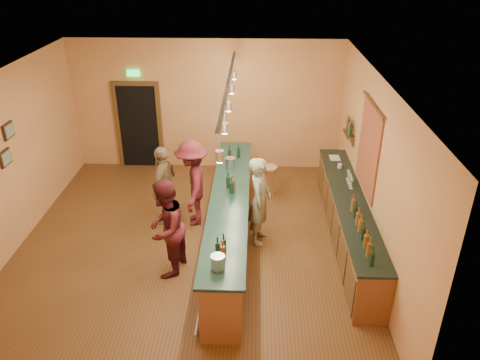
{
  "coord_description": "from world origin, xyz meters",
  "views": [
    {
      "loc": [
        1.2,
        -7.38,
        5.17
      ],
      "look_at": [
        0.93,
        0.2,
        1.28
      ],
      "focal_mm": 35.0,
      "sensor_mm": 36.0,
      "label": 1
    }
  ],
  "objects_px": {
    "bartender": "(260,201)",
    "customer_b": "(164,185)",
    "back_counter": "(348,220)",
    "customer_a": "(166,229)",
    "tasting_bar": "(230,217)",
    "customer_c": "(193,183)",
    "bar_stool": "(269,173)"
  },
  "relations": [
    {
      "from": "bar_stool",
      "to": "bartender",
      "type": "bearing_deg",
      "value": -97.16
    },
    {
      "from": "customer_b",
      "to": "bartender",
      "type": "bearing_deg",
      "value": 83.67
    },
    {
      "from": "bartender",
      "to": "customer_c",
      "type": "height_order",
      "value": "customer_c"
    },
    {
      "from": "tasting_bar",
      "to": "customer_b",
      "type": "height_order",
      "value": "customer_b"
    },
    {
      "from": "bartender",
      "to": "customer_b",
      "type": "distance_m",
      "value": 2.01
    },
    {
      "from": "back_counter",
      "to": "customer_a",
      "type": "bearing_deg",
      "value": -162.55
    },
    {
      "from": "bartender",
      "to": "bar_stool",
      "type": "height_order",
      "value": "bartender"
    },
    {
      "from": "customer_c",
      "to": "tasting_bar",
      "type": "bearing_deg",
      "value": 39.7
    },
    {
      "from": "back_counter",
      "to": "tasting_bar",
      "type": "relative_size",
      "value": 0.89
    },
    {
      "from": "tasting_bar",
      "to": "bartender",
      "type": "distance_m",
      "value": 0.64
    },
    {
      "from": "customer_a",
      "to": "customer_b",
      "type": "bearing_deg",
      "value": -156.21
    },
    {
      "from": "customer_a",
      "to": "customer_b",
      "type": "height_order",
      "value": "customer_a"
    },
    {
      "from": "tasting_bar",
      "to": "bar_stool",
      "type": "relative_size",
      "value": 6.93
    },
    {
      "from": "customer_b",
      "to": "bar_stool",
      "type": "relative_size",
      "value": 2.25
    },
    {
      "from": "back_counter",
      "to": "customer_c",
      "type": "bearing_deg",
      "value": 168.43
    },
    {
      "from": "back_counter",
      "to": "customer_c",
      "type": "relative_size",
      "value": 2.56
    },
    {
      "from": "tasting_bar",
      "to": "customer_b",
      "type": "bearing_deg",
      "value": 148.86
    },
    {
      "from": "customer_c",
      "to": "customer_b",
      "type": "bearing_deg",
      "value": -96.84
    },
    {
      "from": "back_counter",
      "to": "tasting_bar",
      "type": "height_order",
      "value": "tasting_bar"
    },
    {
      "from": "customer_b",
      "to": "back_counter",
      "type": "bearing_deg",
      "value": 91.95
    },
    {
      "from": "customer_a",
      "to": "customer_c",
      "type": "distance_m",
      "value": 1.66
    },
    {
      "from": "bar_stool",
      "to": "customer_a",
      "type": "bearing_deg",
      "value": -122.95
    },
    {
      "from": "back_counter",
      "to": "bartender",
      "type": "relative_size",
      "value": 2.63
    },
    {
      "from": "back_counter",
      "to": "bar_stool",
      "type": "height_order",
      "value": "back_counter"
    },
    {
      "from": "customer_c",
      "to": "customer_a",
      "type": "bearing_deg",
      "value": -13.36
    },
    {
      "from": "back_counter",
      "to": "bartender",
      "type": "bearing_deg",
      "value": 179.87
    },
    {
      "from": "tasting_bar",
      "to": "customer_b",
      "type": "xyz_separation_m",
      "value": [
        -1.35,
        0.82,
        0.22
      ]
    },
    {
      "from": "tasting_bar",
      "to": "customer_c",
      "type": "relative_size",
      "value": 2.87
    },
    {
      "from": "bartender",
      "to": "customer_b",
      "type": "height_order",
      "value": "bartender"
    },
    {
      "from": "customer_a",
      "to": "customer_c",
      "type": "relative_size",
      "value": 0.99
    },
    {
      "from": "back_counter",
      "to": "customer_b",
      "type": "distance_m",
      "value": 3.65
    },
    {
      "from": "customer_a",
      "to": "bar_stool",
      "type": "height_order",
      "value": "customer_a"
    }
  ]
}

